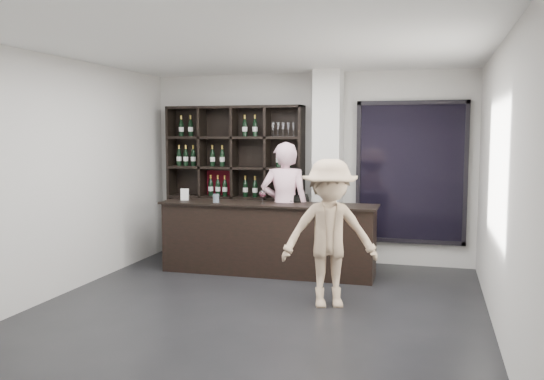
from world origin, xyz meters
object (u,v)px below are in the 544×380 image
(wine_shelf, at_px, (235,183))
(taster_pink, at_px, (285,207))
(taster_black, at_px, (291,219))
(tasting_counter, at_px, (268,238))
(customer, at_px, (329,233))

(wine_shelf, relative_size, taster_pink, 1.29)
(wine_shelf, xyz_separation_m, taster_black, (1.05, -0.53, -0.46))
(tasting_counter, distance_m, taster_pink, 0.50)
(taster_pink, relative_size, taster_black, 1.25)
(wine_shelf, bearing_deg, customer, -48.73)
(customer, bearing_deg, taster_pink, 103.51)
(taster_pink, distance_m, taster_black, 0.26)
(taster_pink, height_order, customer, taster_pink)
(wine_shelf, xyz_separation_m, customer, (1.90, -2.17, -0.36))
(tasting_counter, distance_m, customer, 1.71)
(taster_pink, relative_size, customer, 1.10)
(taster_black, relative_size, customer, 0.88)
(tasting_counter, xyz_separation_m, customer, (1.10, -1.27, 0.34))
(wine_shelf, relative_size, tasting_counter, 0.78)
(tasting_counter, bearing_deg, wine_shelf, 131.42)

